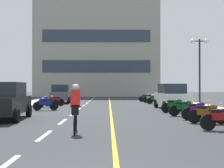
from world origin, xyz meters
name	(u,v)px	position (x,y,z in m)	size (l,w,h in m)	color
ground_plane	(107,106)	(0.00, 21.00, 0.00)	(140.00, 140.00, 0.00)	#2D3033
curb_left	(29,104)	(-7.20, 24.00, 0.06)	(2.40, 72.00, 0.12)	#B7B2A8
curb_right	(185,103)	(7.20, 24.00, 0.06)	(2.40, 72.00, 0.12)	#B7B2A8
lane_dash_0	(2,168)	(-2.00, 2.00, 0.00)	(0.14, 2.20, 0.01)	silver
lane_dash_1	(44,135)	(-2.00, 6.00, 0.00)	(0.14, 2.20, 0.01)	silver
lane_dash_2	(63,122)	(-2.00, 10.00, 0.00)	(0.14, 2.20, 0.01)	silver
lane_dash_3	(73,114)	(-2.00, 14.00, 0.00)	(0.14, 2.20, 0.01)	silver
lane_dash_4	(79,109)	(-2.00, 18.00, 0.00)	(0.14, 2.20, 0.01)	silver
lane_dash_5	(84,106)	(-2.00, 22.00, 0.00)	(0.14, 2.20, 0.01)	silver
lane_dash_6	(87,103)	(-2.00, 26.00, 0.00)	(0.14, 2.20, 0.01)	silver
lane_dash_7	(89,101)	(-2.00, 30.00, 0.00)	(0.14, 2.20, 0.01)	silver
lane_dash_8	(91,100)	(-2.00, 34.00, 0.00)	(0.14, 2.20, 0.01)	silver
lane_dash_9	(93,98)	(-2.00, 38.00, 0.00)	(0.14, 2.20, 0.01)	silver
lane_dash_10	(94,97)	(-2.00, 42.00, 0.00)	(0.14, 2.20, 0.01)	silver
lane_dash_11	(95,97)	(-2.00, 46.00, 0.00)	(0.14, 2.20, 0.01)	silver
centre_line_yellow	(110,104)	(0.25, 24.00, 0.00)	(0.12, 66.00, 0.01)	gold
office_building	(97,50)	(-1.80, 49.80, 8.20)	(20.68, 9.72, 16.40)	#9E998E
street_lamp_mid	(200,57)	(7.37, 20.09, 3.98)	(1.46, 0.36, 5.30)	black
parked_car_near	(5,101)	(-4.92, 10.89, 0.92)	(2.12, 4.29, 1.82)	black
parked_car_mid	(172,96)	(4.69, 17.98, 0.92)	(2.13, 4.30, 1.82)	black
parked_car_far	(61,94)	(-4.60, 26.09, 0.92)	(2.11, 4.29, 1.82)	black
motorcycle_1	(223,117)	(4.29, 7.12, 0.47)	(1.70, 0.60, 0.92)	black
motorcycle_2	(208,113)	(4.39, 9.09, 0.47)	(1.67, 0.68, 0.92)	black
motorcycle_3	(198,110)	(4.45, 10.79, 0.47)	(1.67, 0.70, 0.92)	black
motorcycle_4	(184,107)	(4.23, 12.51, 0.47)	(1.70, 0.60, 0.92)	black
motorcycle_5	(175,105)	(4.21, 14.62, 0.47)	(1.69, 0.63, 0.92)	black
motorcycle_6	(45,103)	(-4.15, 16.61, 0.47)	(1.70, 0.60, 0.92)	black
motorcycle_7	(48,101)	(-4.59, 19.60, 0.47)	(1.67, 0.71, 0.92)	black
motorcycle_8	(54,100)	(-4.44, 21.51, 0.47)	(1.69, 0.63, 0.92)	black
motorcycle_9	(155,99)	(4.51, 24.41, 0.47)	(1.68, 0.64, 0.92)	black
motorcycle_10	(151,98)	(4.41, 26.34, 0.47)	(1.70, 0.60, 0.92)	black
motorcycle_11	(147,97)	(4.21, 28.31, 0.47)	(1.65, 0.75, 0.92)	black
motorcycle_12	(67,97)	(-4.58, 30.44, 0.47)	(1.70, 0.60, 0.92)	black
cyclist_rider	(75,107)	(-1.05, 6.52, 0.89)	(0.42, 1.77, 1.71)	black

